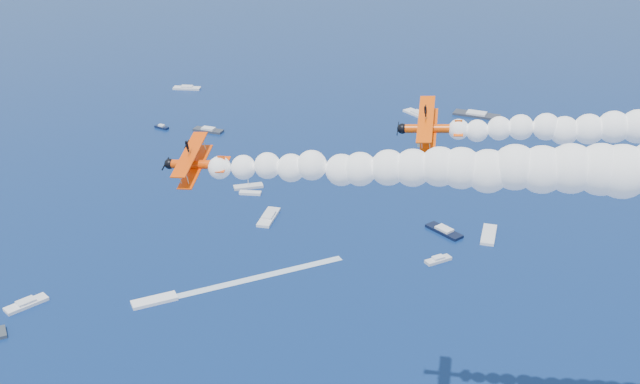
# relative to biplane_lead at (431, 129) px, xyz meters

# --- Properties ---
(biplane_lead) EXTENTS (9.00, 10.79, 8.60)m
(biplane_lead) POSITION_rel_biplane_lead_xyz_m (0.00, 0.00, 0.00)
(biplane_lead) COLOR #FF4D05
(biplane_trail) EXTENTS (8.08, 9.54, 7.42)m
(biplane_trail) POSITION_rel_biplane_lead_xyz_m (-23.89, -16.81, -0.21)
(biplane_trail) COLOR #FF4605
(smoke_trail_trail) EXTENTS (50.01, 8.85, 9.36)m
(smoke_trail_trail) POSITION_rel_biplane_lead_xyz_m (1.20, -15.94, 1.66)
(smoke_trail_trail) COLOR white
(spectator_boats) EXTENTS (234.84, 167.27, 0.70)m
(spectator_boats) POSITION_rel_biplane_lead_xyz_m (-7.70, 92.26, -55.52)
(spectator_boats) COLOR #2C323B
(spectator_boats) RESTS_ON ground
(boat_wakes) EXTENTS (116.60, 46.90, 0.04)m
(boat_wakes) POSITION_rel_biplane_lead_xyz_m (7.48, 56.32, -55.84)
(boat_wakes) COLOR white
(boat_wakes) RESTS_ON ground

